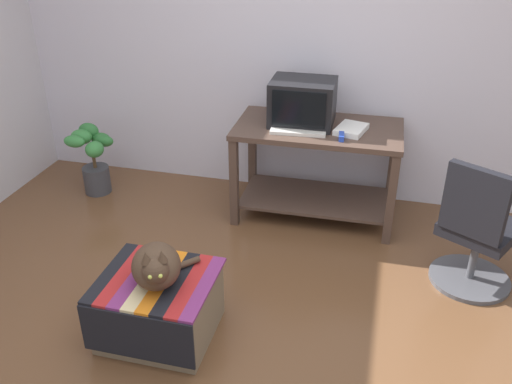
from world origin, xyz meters
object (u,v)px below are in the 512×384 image
Objects in this scene: office_chair at (476,235)px; stapler at (341,137)px; ottoman_with_blanket at (159,306)px; cat at (156,266)px; desk at (317,156)px; tv_monitor at (303,103)px; keyboard at (298,131)px; book at (351,129)px; potted_plant at (93,158)px.

office_chair is 8.09× the size of stapler.
cat is (0.03, -0.03, 0.31)m from ottoman_with_blanket.
desk is 2.63× the size of tv_monitor.
book is (0.37, 0.11, 0.01)m from keyboard.
potted_plant is 2.10m from stapler.
ottoman_with_blanket is at bearing -114.51° from keyboard.
cat is at bearing -105.10° from book.
stapler is at bearing -12.97° from keyboard.
tv_monitor reaches higher than office_chair.
book is 0.41× the size of ottoman_with_blanket.
ottoman_with_blanket is 2.00m from office_chair.
office_chair is (1.24, -0.69, -0.52)m from tv_monitor.
keyboard is 0.63× the size of ottoman_with_blanket.
tv_monitor is 1.04× the size of cat.
book is at bearing -11.61° from desk.
tv_monitor reaches higher than cat.
office_chair is at bearing -30.18° from tv_monitor.
desk is 11.32× the size of stapler.
ottoman_with_blanket is 5.81× the size of stapler.
tv_monitor is 1.83m from potted_plant.
tv_monitor is 1.52m from office_chair.
desk is at bearing 67.65° from ottoman_with_blanket.
tv_monitor is 1.83× the size of book.
cat is 1.97m from potted_plant.
ottoman_with_blanket is (-0.52, -1.43, -0.57)m from keyboard.
desk is 2.74× the size of cat.
office_chair is (0.87, -0.62, -0.38)m from book.
ottoman_with_blanket is 0.31m from cat.
tv_monitor reaches higher than potted_plant.
tv_monitor is 4.31× the size of stapler.
keyboard reaches higher than ottoman_with_blanket.
book and stapler have the same top height.
keyboard is at bearing -1.85° from potted_plant.
cat is 0.76× the size of potted_plant.
ottoman_with_blanket is at bearing -127.48° from stapler.
tv_monitor is at bearing 4.15° from potted_plant.
potted_plant is at bearing 18.61° from office_chair.
ottoman_with_blanket is 1.72m from stapler.
desk is 1.87m from potted_plant.
keyboard reaches higher than potted_plant.
book is (0.24, -0.05, 0.26)m from desk.
book is at bearing -12.38° from tv_monitor.
desk is 1.40× the size of office_chair.
keyboard is at bearing 6.95° from office_chair.
stapler is at bearing -36.48° from tv_monitor.
stapler reaches higher than potted_plant.
desk is 1.95× the size of ottoman_with_blanket.
tv_monitor reaches higher than ottoman_with_blanket.
potted_plant is at bearing -178.07° from desk.
keyboard is 1.62m from ottoman_with_blanket.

